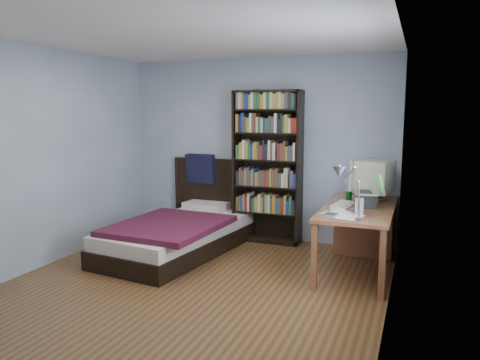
% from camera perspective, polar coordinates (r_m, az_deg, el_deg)
% --- Properties ---
extents(room, '(4.20, 4.24, 2.50)m').
position_cam_1_polar(room, '(4.58, -6.06, 1.74)').
color(room, '#523218').
rests_on(room, ground).
extents(desk, '(0.75, 1.69, 0.73)m').
position_cam_1_polar(desk, '(5.91, 14.77, -5.20)').
color(desk, brown).
rests_on(desk, floor).
extents(crt_monitor, '(0.51, 0.47, 0.48)m').
position_cam_1_polar(crt_monitor, '(5.78, 15.85, 0.32)').
color(crt_monitor, beige).
rests_on(crt_monitor, desk).
extents(laptop, '(0.37, 0.36, 0.40)m').
position_cam_1_polar(laptop, '(5.35, 15.29, -2.00)').
color(laptop, '#2D2D30').
rests_on(laptop, desk).
extents(desk_lamp, '(0.22, 0.49, 0.58)m').
position_cam_1_polar(desk_lamp, '(4.25, 12.41, 0.31)').
color(desk_lamp, '#99999E').
rests_on(desk_lamp, desk).
extents(keyboard, '(0.24, 0.48, 0.04)m').
position_cam_1_polar(keyboard, '(5.31, 12.48, -3.03)').
color(keyboard, beige).
rests_on(keyboard, desk).
extents(speaker, '(0.10, 0.10, 0.17)m').
position_cam_1_polar(speaker, '(4.92, 14.31, -3.17)').
color(speaker, gray).
rests_on(speaker, desk).
extents(soda_can, '(0.07, 0.07, 0.13)m').
position_cam_1_polar(soda_can, '(5.60, 13.14, -1.96)').
color(soda_can, '#07380A').
rests_on(soda_can, desk).
extents(mouse, '(0.07, 0.12, 0.04)m').
position_cam_1_polar(mouse, '(5.62, 14.63, -2.45)').
color(mouse, silver).
rests_on(mouse, desk).
extents(phone_silver, '(0.07, 0.12, 0.02)m').
position_cam_1_polar(phone_silver, '(5.13, 11.28, -3.44)').
color(phone_silver, '#B6B7BB').
rests_on(phone_silver, desk).
extents(phone_grey, '(0.07, 0.10, 0.02)m').
position_cam_1_polar(phone_grey, '(4.97, 10.59, -3.81)').
color(phone_grey, gray).
rests_on(phone_grey, desk).
extents(external_drive, '(0.13, 0.13, 0.02)m').
position_cam_1_polar(external_drive, '(4.80, 10.99, -4.22)').
color(external_drive, gray).
rests_on(external_drive, desk).
extents(bookshelf, '(0.92, 0.30, 2.05)m').
position_cam_1_polar(bookshelf, '(6.33, 3.34, 1.59)').
color(bookshelf, black).
rests_on(bookshelf, floor).
extents(bed, '(1.37, 2.32, 1.16)m').
position_cam_1_polar(bed, '(6.08, -7.20, -6.22)').
color(bed, black).
rests_on(bed, floor).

